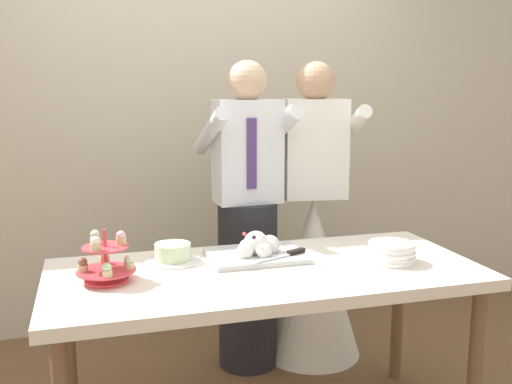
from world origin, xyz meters
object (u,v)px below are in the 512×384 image
cupcake_stand (106,262)px  plate_stack (392,252)px  person_bride (313,256)px  dessert_table (266,285)px  person_groom (248,234)px  main_cake_tray (257,250)px  round_cake (173,254)px

cupcake_stand → plate_stack: size_ratio=1.12×
person_bride → dessert_table: bearing=-124.7°
cupcake_stand → person_groom: size_ratio=0.14×
dessert_table → cupcake_stand: size_ratio=7.83×
cupcake_stand → person_groom: person_groom is taller
person_groom → person_bride: 0.42m
main_cake_tray → person_bride: (0.49, 0.57, -0.23)m
round_cake → person_bride: bearing=31.1°
cupcake_stand → plate_stack: cupcake_stand is taller
person_bride → person_groom: bearing=-175.6°
person_groom → person_bride: size_ratio=1.00×
dessert_table → main_cake_tray: size_ratio=4.23×
cupcake_stand → main_cake_tray: bearing=11.9°
plate_stack → person_groom: 0.88m
cupcake_stand → plate_stack: 1.20m
dessert_table → main_cake_tray: bearing=88.3°
round_cake → person_bride: size_ratio=0.14×
main_cake_tray → round_cake: 0.37m
plate_stack → person_bride: (-0.05, 0.79, -0.24)m
round_cake → plate_stack: bearing=-16.5°
plate_stack → person_bride: bearing=93.7°
cupcake_stand → round_cake: 0.35m
plate_stack → dessert_table: bearing=172.9°
plate_stack → person_bride: person_bride is taller
person_groom → person_bride: (0.39, 0.03, -0.16)m
dessert_table → person_groom: bearing=81.1°
cupcake_stand → main_cake_tray: 0.67m
round_cake → person_groom: size_ratio=0.14×
main_cake_tray → round_cake: main_cake_tray is taller
person_groom → main_cake_tray: bearing=-100.9°
dessert_table → person_groom: size_ratio=1.08×
main_cake_tray → person_groom: bearing=79.1°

